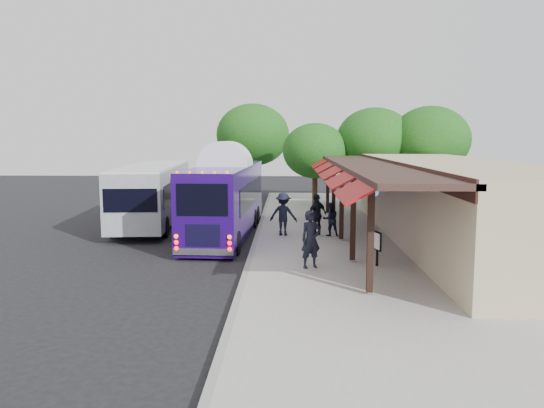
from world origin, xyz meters
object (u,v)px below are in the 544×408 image
(coach_bus, at_px, (226,195))
(city_bus, at_px, (154,191))
(ped_a, at_px, (311,239))
(ped_d, at_px, (283,214))
(sign_board, at_px, (377,243))
(ped_c, at_px, (317,215))
(ped_b, at_px, (331,219))

(coach_bus, distance_m, city_bus, 5.45)
(coach_bus, relative_size, ped_a, 5.61)
(ped_d, bearing_deg, ped_a, 110.70)
(ped_a, bearing_deg, coach_bus, 94.84)
(coach_bus, bearing_deg, ped_d, -12.94)
(ped_a, distance_m, sign_board, 2.34)
(coach_bus, xyz_separation_m, ped_c, (4.24, -0.65, -0.79))
(ped_a, bearing_deg, ped_d, 75.69)
(coach_bus, xyz_separation_m, ped_a, (3.69, -6.83, -0.75))
(ped_d, height_order, sign_board, ped_d)
(sign_board, bearing_deg, ped_c, 90.69)
(city_bus, relative_size, ped_c, 6.24)
(city_bus, relative_size, ped_b, 7.77)
(city_bus, bearing_deg, sign_board, -48.50)
(sign_board, bearing_deg, city_bus, 120.10)
(ped_a, height_order, ped_b, ped_a)
(ped_b, bearing_deg, ped_d, -12.77)
(ped_d, relative_size, sign_board, 1.60)
(coach_bus, bearing_deg, sign_board, -44.79)
(city_bus, distance_m, sign_board, 14.29)
(ped_a, xyz_separation_m, sign_board, (2.32, 0.31, -0.17))
(ped_a, relative_size, ped_b, 1.30)
(ped_d, xyz_separation_m, sign_board, (3.31, -5.77, -0.15))
(city_bus, height_order, ped_d, city_bus)
(city_bus, bearing_deg, coach_bus, -42.80)
(coach_bus, xyz_separation_m, sign_board, (6.01, -6.52, -0.92))
(ped_a, bearing_deg, ped_b, 55.54)
(city_bus, distance_m, ped_c, 9.44)
(ped_c, distance_m, sign_board, 6.13)
(coach_bus, distance_m, ped_a, 7.80)
(ped_b, bearing_deg, city_bus, -35.66)
(city_bus, height_order, ped_b, city_bus)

